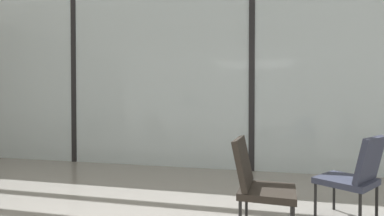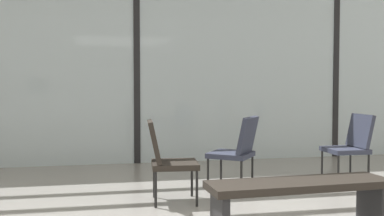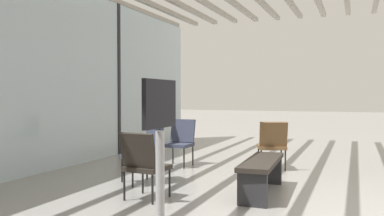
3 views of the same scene
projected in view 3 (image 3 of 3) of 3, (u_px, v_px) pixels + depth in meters
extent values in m
cube|color=black|center=(117.00, 79.00, 9.22)|extent=(0.10, 0.12, 3.38)
cube|color=#33384C|center=(140.00, 157.00, 6.19)|extent=(0.67, 0.67, 0.06)
cube|color=#33384C|center=(153.00, 140.00, 6.29)|extent=(0.40, 0.47, 0.44)
cylinder|color=black|center=(122.00, 170.00, 6.26)|extent=(0.03, 0.03, 0.37)
cylinder|color=black|center=(133.00, 175.00, 5.90)|extent=(0.03, 0.03, 0.37)
cylinder|color=black|center=(147.00, 168.00, 6.48)|extent=(0.03, 0.03, 0.37)
cylinder|color=black|center=(159.00, 172.00, 6.12)|extent=(0.03, 0.03, 0.37)
cube|color=brown|center=(272.00, 147.00, 7.37)|extent=(0.61, 0.61, 0.06)
cube|color=brown|center=(273.00, 134.00, 7.15)|extent=(0.29, 0.50, 0.44)
cylinder|color=black|center=(281.00, 157.00, 7.58)|extent=(0.03, 0.03, 0.37)
cylinder|color=black|center=(258.00, 157.00, 7.60)|extent=(0.03, 0.03, 0.37)
cylinder|color=black|center=(285.00, 161.00, 7.16)|extent=(0.03, 0.03, 0.37)
cylinder|color=black|center=(261.00, 161.00, 7.18)|extent=(0.03, 0.03, 0.37)
cube|color=#33384C|center=(178.00, 145.00, 7.67)|extent=(0.48, 0.48, 0.06)
cube|color=#33384C|center=(183.00, 131.00, 7.86)|extent=(0.15, 0.48, 0.44)
cylinder|color=black|center=(163.00, 157.00, 7.56)|extent=(0.03, 0.03, 0.37)
cylinder|color=black|center=(184.00, 159.00, 7.40)|extent=(0.03, 0.03, 0.37)
cylinder|color=black|center=(173.00, 154.00, 7.95)|extent=(0.03, 0.03, 0.37)
cylinder|color=black|center=(193.00, 155.00, 7.79)|extent=(0.03, 0.03, 0.37)
cube|color=#28231E|center=(147.00, 168.00, 5.26)|extent=(0.52, 0.52, 0.06)
cube|color=#28231E|center=(138.00, 150.00, 5.06)|extent=(0.18, 0.49, 0.44)
cylinder|color=black|center=(170.00, 183.00, 5.36)|extent=(0.03, 0.03, 0.37)
cylinder|color=black|center=(143.00, 180.00, 5.55)|extent=(0.03, 0.03, 0.37)
cylinder|color=black|center=(152.00, 189.00, 4.98)|extent=(0.03, 0.03, 0.37)
cylinder|color=black|center=(124.00, 186.00, 5.17)|extent=(0.03, 0.03, 0.37)
cube|color=#28231E|center=(262.00, 162.00, 5.50)|extent=(1.52, 0.47, 0.06)
cube|color=#262628|center=(252.00, 190.00, 4.88)|extent=(0.06, 0.36, 0.41)
cube|color=#262628|center=(269.00, 170.00, 6.14)|extent=(0.06, 0.36, 0.41)
cylinder|color=#B2B2B7|center=(160.00, 213.00, 2.71)|extent=(0.06, 0.06, 1.10)
cube|color=black|center=(160.00, 104.00, 2.69)|extent=(0.44, 0.03, 0.32)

